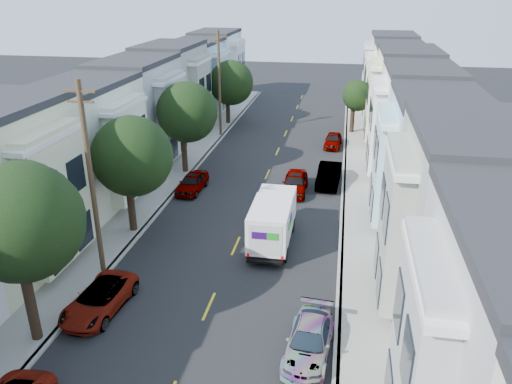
{
  "coord_description": "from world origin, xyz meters",
  "views": [
    {
      "loc": [
        5.63,
        -18.99,
        14.11
      ],
      "look_at": [
        0.65,
        9.07,
        2.2
      ],
      "focal_mm": 35.0,
      "sensor_mm": 36.0,
      "label": 1
    }
  ],
  "objects_px": {
    "parked_left_c": "(99,299)",
    "tree_c": "(131,156)",
    "parked_right_c": "(329,175)",
    "tree_far_r": "(357,96)",
    "parked_right_b": "(309,341)",
    "utility_pole_near": "(91,182)",
    "fedex_truck": "(273,220)",
    "parked_right_d": "(333,140)",
    "parked_left_d": "(192,183)",
    "lead_sedan": "(295,183)",
    "tree_b": "(21,223)",
    "tree_d": "(186,112)",
    "utility_pole_far": "(219,84)",
    "tree_e": "(230,83)"
  },
  "relations": [
    {
      "from": "parked_left_c",
      "to": "tree_c",
      "type": "bearing_deg",
      "value": 104.7
    },
    {
      "from": "tree_b",
      "to": "utility_pole_near",
      "type": "bearing_deg",
      "value": 89.98
    },
    {
      "from": "tree_far_r",
      "to": "parked_right_b",
      "type": "height_order",
      "value": "tree_far_r"
    },
    {
      "from": "tree_c",
      "to": "tree_e",
      "type": "distance_m",
      "value": 25.94
    },
    {
      "from": "parked_right_b",
      "to": "parked_right_d",
      "type": "height_order",
      "value": "parked_right_d"
    },
    {
      "from": "tree_far_r",
      "to": "utility_pole_near",
      "type": "height_order",
      "value": "utility_pole_near"
    },
    {
      "from": "utility_pole_far",
      "to": "parked_right_b",
      "type": "distance_m",
      "value": 32.72
    },
    {
      "from": "utility_pole_near",
      "to": "parked_right_b",
      "type": "distance_m",
      "value": 12.86
    },
    {
      "from": "tree_b",
      "to": "parked_left_c",
      "type": "relative_size",
      "value": 1.79
    },
    {
      "from": "lead_sedan",
      "to": "parked_right_b",
      "type": "distance_m",
      "value": 17.27
    },
    {
      "from": "fedex_truck",
      "to": "parked_right_d",
      "type": "bearing_deg",
      "value": 81.41
    },
    {
      "from": "tree_far_r",
      "to": "parked_right_b",
      "type": "xyz_separation_m",
      "value": [
        -1.99,
        -33.78,
        -3.17
      ]
    },
    {
      "from": "lead_sedan",
      "to": "tree_e",
      "type": "bearing_deg",
      "value": 115.85
    },
    {
      "from": "tree_e",
      "to": "utility_pole_near",
      "type": "relative_size",
      "value": 0.68
    },
    {
      "from": "tree_d",
      "to": "parked_right_d",
      "type": "bearing_deg",
      "value": 38.86
    },
    {
      "from": "tree_d",
      "to": "parked_right_b",
      "type": "bearing_deg",
      "value": -60.35
    },
    {
      "from": "parked_left_c",
      "to": "parked_left_d",
      "type": "relative_size",
      "value": 1.09
    },
    {
      "from": "parked_right_c",
      "to": "parked_left_d",
      "type": "bearing_deg",
      "value": -159.45
    },
    {
      "from": "tree_d",
      "to": "tree_far_r",
      "type": "bearing_deg",
      "value": 46.9
    },
    {
      "from": "lead_sedan",
      "to": "parked_right_c",
      "type": "height_order",
      "value": "parked_right_c"
    },
    {
      "from": "utility_pole_far",
      "to": "fedex_truck",
      "type": "bearing_deg",
      "value": -68.62
    },
    {
      "from": "utility_pole_near",
      "to": "lead_sedan",
      "type": "height_order",
      "value": "utility_pole_near"
    },
    {
      "from": "tree_c",
      "to": "lead_sedan",
      "type": "xyz_separation_m",
      "value": [
        8.84,
        7.96,
        -4.14
      ]
    },
    {
      "from": "utility_pole_far",
      "to": "parked_right_d",
      "type": "distance_m",
      "value": 12.19
    },
    {
      "from": "lead_sedan",
      "to": "parked_left_c",
      "type": "relative_size",
      "value": 1.01
    },
    {
      "from": "utility_pole_near",
      "to": "parked_right_b",
      "type": "relative_size",
      "value": 2.39
    },
    {
      "from": "utility_pole_near",
      "to": "parked_right_d",
      "type": "bearing_deg",
      "value": 65.25
    },
    {
      "from": "parked_right_d",
      "to": "tree_d",
      "type": "bearing_deg",
      "value": -138.23
    },
    {
      "from": "tree_b",
      "to": "fedex_truck",
      "type": "distance_m",
      "value": 13.87
    },
    {
      "from": "lead_sedan",
      "to": "parked_right_c",
      "type": "distance_m",
      "value": 3.09
    },
    {
      "from": "tree_c",
      "to": "parked_left_c",
      "type": "relative_size",
      "value": 1.62
    },
    {
      "from": "tree_c",
      "to": "parked_left_c",
      "type": "distance_m",
      "value": 9.11
    },
    {
      "from": "tree_far_r",
      "to": "lead_sedan",
      "type": "distance_m",
      "value": 17.5
    },
    {
      "from": "tree_e",
      "to": "parked_right_c",
      "type": "distance_m",
      "value": 19.87
    },
    {
      "from": "lead_sedan",
      "to": "parked_right_d",
      "type": "distance_m",
      "value": 11.83
    },
    {
      "from": "tree_far_r",
      "to": "tree_e",
      "type": "bearing_deg",
      "value": 174.35
    },
    {
      "from": "tree_c",
      "to": "parked_right_c",
      "type": "relative_size",
      "value": 1.59
    },
    {
      "from": "tree_b",
      "to": "tree_e",
      "type": "xyz_separation_m",
      "value": [
        0.0,
        36.29,
        -1.17
      ]
    },
    {
      "from": "fedex_truck",
      "to": "parked_right_b",
      "type": "distance_m",
      "value": 9.58
    },
    {
      "from": "tree_c",
      "to": "parked_right_b",
      "type": "height_order",
      "value": "tree_c"
    },
    {
      "from": "lead_sedan",
      "to": "parked_right_c",
      "type": "bearing_deg",
      "value": 39.67
    },
    {
      "from": "utility_pole_near",
      "to": "parked_right_c",
      "type": "distance_m",
      "value": 18.98
    },
    {
      "from": "tree_e",
      "to": "parked_left_d",
      "type": "relative_size",
      "value": 1.66
    },
    {
      "from": "tree_e",
      "to": "utility_pole_far",
      "type": "relative_size",
      "value": 0.68
    },
    {
      "from": "utility_pole_near",
      "to": "parked_left_c",
      "type": "xyz_separation_m",
      "value": [
        1.4,
        -3.19,
        -4.53
      ]
    },
    {
      "from": "parked_right_c",
      "to": "fedex_truck",
      "type": "bearing_deg",
      "value": -102.83
    },
    {
      "from": "parked_left_c",
      "to": "parked_left_d",
      "type": "bearing_deg",
      "value": 94.68
    },
    {
      "from": "lead_sedan",
      "to": "parked_right_d",
      "type": "height_order",
      "value": "lead_sedan"
    },
    {
      "from": "utility_pole_far",
      "to": "lead_sedan",
      "type": "height_order",
      "value": "utility_pole_far"
    },
    {
      "from": "tree_far_r",
      "to": "utility_pole_far",
      "type": "height_order",
      "value": "utility_pole_far"
    }
  ]
}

